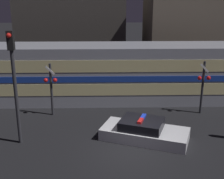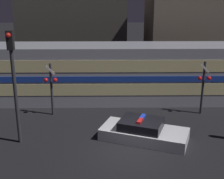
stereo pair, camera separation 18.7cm
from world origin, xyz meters
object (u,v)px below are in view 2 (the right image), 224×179
crossing_signal_near (203,85)px  traffic_light_corner (14,76)px  train (88,73)px  police_car (143,132)px

crossing_signal_near → traffic_light_corner: bearing=-160.3°
train → traffic_light_corner: (-3.12, -6.26, 1.54)m
police_car → crossing_signal_near: crossing_signal_near is taller
train → crossing_signal_near: (7.23, -2.57, -0.05)m
train → crossing_signal_near: bearing=-19.5°
police_car → train: bearing=138.9°
train → traffic_light_corner: traffic_light_corner is taller
train → police_car: train is taller
train → police_car: bearing=-61.9°
police_car → traffic_light_corner: size_ratio=0.85×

